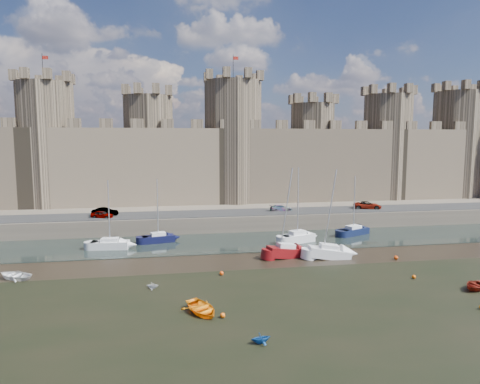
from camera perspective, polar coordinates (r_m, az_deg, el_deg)
The scene contains 25 objects.
ground at distance 38.49m, azimuth 7.69°, elevation -14.81°, with size 160.00×160.00×0.00m, color black.
seaweed_patch at distance 33.29m, azimuth 10.97°, elevation -18.43°, with size 70.00×34.00×0.01m, color black.
water_channel at distance 60.77m, azimuth 0.82°, elevation -6.64°, with size 160.00×12.00×0.08m, color black.
quay at distance 95.59m, azimuth -3.19°, elevation -1.00°, with size 160.00×60.00×2.50m, color #4C443A.
road at distance 69.93m, azimuth -0.70°, elevation -2.77°, with size 160.00×7.00×0.10m, color black.
castle at distance 82.77m, azimuth -2.70°, elevation 5.05°, with size 108.50×11.00×29.00m.
car_0 at distance 68.43m, azimuth -17.93°, elevation -2.88°, with size 1.33×3.30×1.13m, color gray.
car_1 at distance 70.26m, azimuth -17.56°, elevation -2.54°, with size 1.40×4.00×1.32m, color gray.
car_2 at distance 72.05m, azimuth 5.49°, elevation -2.13°, with size 1.51×3.70×1.07m, color gray.
car_3 at distance 77.08m, azimuth 16.62°, elevation -1.71°, with size 2.19×4.74×1.32m, color gray.
sailboat_0 at distance 59.11m, azimuth -16.94°, elevation -6.63°, with size 5.01×2.37×9.05m.
sailboat_1 at distance 61.21m, azimuth -10.85°, elevation -6.00°, with size 4.70×2.65×8.89m.
sailboat_2 at distance 60.64m, azimuth 7.66°, elevation -5.96°, with size 5.23×3.39×10.54m.
sailboat_3 at distance 67.19m, azimuth 14.89°, elevation -4.98°, with size 5.46×3.95×8.95m.
sailboat_4 at distance 53.06m, azimuth 6.14°, elevation -7.82°, with size 4.99×2.77×11.03m.
sailboat_5 at distance 53.52m, azimuth 11.80°, elevation -7.83°, with size 5.17×2.38×10.84m.
dinghy_0 at distance 36.56m, azimuth -5.12°, elevation -15.32°, with size 2.62×0.76×3.66m, color orange.
dinghy_1 at distance 31.67m, azimuth 2.79°, elevation -18.93°, with size 1.23×0.75×1.43m, color #154991.
dinghy_3 at distance 42.90m, azimuth -11.59°, elevation -12.13°, with size 1.05×0.64×1.22m, color silver.
dinghy_4 at distance 47.54m, azimuth 28.95°, elevation -10.93°, with size 2.40×0.70×3.36m, color #67160B.
dinghy_6 at distance 50.55m, azimuth -27.84°, elevation -9.84°, with size 2.42×0.70×3.39m, color silver.
buoy_1 at distance 46.14m, azimuth -2.47°, elevation -10.77°, with size 0.45×0.45×0.45m, color #F8470B.
buoy_3 at distance 55.22m, azimuth 20.09°, elevation -8.21°, with size 0.49×0.49×0.49m, color #DE4009.
buoy_4 at distance 35.75m, azimuth -2.33°, elevation -16.12°, with size 0.43×0.43×0.43m, color #E5560A.
buoy_5 at distance 48.47m, azimuth 22.17°, elevation -10.43°, with size 0.41×0.41×0.41m, color #E05A09.
Camera 1 is at (-11.00, -34.09, 14.09)m, focal length 32.00 mm.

